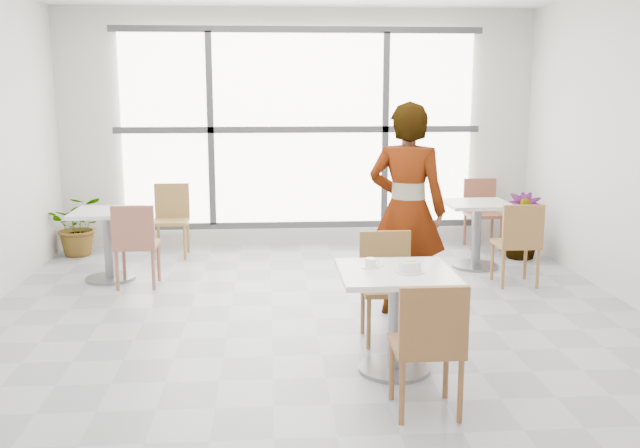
{
  "coord_description": "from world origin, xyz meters",
  "views": [
    {
      "loc": [
        -0.38,
        -5.62,
        2.02
      ],
      "look_at": [
        0.0,
        -0.3,
        1.0
      ],
      "focal_mm": 40.06,
      "sensor_mm": 36.0,
      "label": 1
    }
  ],
  "objects": [
    {
      "name": "wall_back",
      "position": [
        0.0,
        3.5,
        1.5
      ],
      "size": [
        6.0,
        0.0,
        6.0
      ],
      "primitive_type": "plane",
      "rotation": [
        1.57,
        0.0,
        0.0
      ],
      "color": "silver",
      "rests_on": "ground"
    },
    {
      "name": "window",
      "position": [
        0.0,
        3.44,
        1.5
      ],
      "size": [
        4.6,
        0.07,
        2.52
      ],
      "color": "white",
      "rests_on": "ground"
    },
    {
      "name": "main_table",
      "position": [
        0.51,
        -0.78,
        0.52
      ],
      "size": [
        0.8,
        0.8,
        0.75
      ],
      "color": "white",
      "rests_on": "ground"
    },
    {
      "name": "plant_right",
      "position": [
        2.62,
        2.56,
        0.39
      ],
      "size": [
        0.57,
        0.57,
        0.78
      ],
      "primitive_type": "imported",
      "rotation": [
        0.0,
        0.0,
        -0.36
      ],
      "color": "#468E47",
      "rests_on": "ground"
    },
    {
      "name": "chair_far",
      "position": [
        0.56,
        -0.07,
        0.5
      ],
      "size": [
        0.42,
        0.42,
        0.87
      ],
      "color": "olive",
      "rests_on": "ground"
    },
    {
      "name": "coffee_cup",
      "position": [
        0.34,
        -0.68,
        0.78
      ],
      "size": [
        0.16,
        0.13,
        0.07
      ],
      "color": "white",
      "rests_on": "main_table"
    },
    {
      "name": "bg_chair_left_far",
      "position": [
        -1.57,
        3.02,
        0.5
      ],
      "size": [
        0.42,
        0.42,
        0.87
      ],
      "color": "olive",
      "rests_on": "ground"
    },
    {
      "name": "bg_chair_left_near",
      "position": [
        -1.74,
        1.57,
        0.5
      ],
      "size": [
        0.42,
        0.42,
        0.87
      ],
      "rotation": [
        0.0,
        0.0,
        3.14
      ],
      "color": "#965C48",
      "rests_on": "ground"
    },
    {
      "name": "wall_front",
      "position": [
        0.0,
        -3.5,
        1.5
      ],
      "size": [
        6.0,
        0.0,
        6.0
      ],
      "primitive_type": "plane",
      "rotation": [
        -1.57,
        0.0,
        0.0
      ],
      "color": "silver",
      "rests_on": "ground"
    },
    {
      "name": "chair_near",
      "position": [
        0.58,
        -1.52,
        0.5
      ],
      "size": [
        0.42,
        0.42,
        0.87
      ],
      "rotation": [
        0.0,
        0.0,
        3.14
      ],
      "color": "brown",
      "rests_on": "ground"
    },
    {
      "name": "floor",
      "position": [
        0.0,
        0.0,
        0.0
      ],
      "size": [
        7.0,
        7.0,
        0.0
      ],
      "primitive_type": "plane",
      "color": "#9E9EA5",
      "rests_on": "ground"
    },
    {
      "name": "bg_table_right",
      "position": [
        1.96,
        2.16,
        0.49
      ],
      "size": [
        0.7,
        0.7,
        0.75
      ],
      "color": "silver",
      "rests_on": "ground"
    },
    {
      "name": "oatmeal_bowl",
      "position": [
        0.59,
        -0.84,
        0.79
      ],
      "size": [
        0.21,
        0.21,
        0.09
      ],
      "color": "white",
      "rests_on": "main_table"
    },
    {
      "name": "person",
      "position": [
        0.83,
        0.53,
        0.95
      ],
      "size": [
        0.82,
        0.69,
        1.91
      ],
      "primitive_type": "imported",
      "rotation": [
        0.0,
        0.0,
        2.75
      ],
      "color": "black",
      "rests_on": "ground"
    },
    {
      "name": "bg_chair_right_near",
      "position": [
        2.16,
        1.34,
        0.5
      ],
      "size": [
        0.42,
        0.42,
        0.87
      ],
      "rotation": [
        0.0,
        0.0,
        3.14
      ],
      "color": "olive",
      "rests_on": "ground"
    },
    {
      "name": "plant_left",
      "position": [
        -2.7,
        3.1,
        0.37
      ],
      "size": [
        0.75,
        0.68,
        0.74
      ],
      "primitive_type": "imported",
      "rotation": [
        0.0,
        0.0,
        0.17
      ],
      "color": "#5C8745",
      "rests_on": "ground"
    },
    {
      "name": "bg_table_left",
      "position": [
        -2.09,
        1.91,
        0.49
      ],
      "size": [
        0.7,
        0.7,
        0.75
      ],
      "color": "white",
      "rests_on": "ground"
    },
    {
      "name": "bg_chair_right_far",
      "position": [
        2.33,
        3.22,
        0.5
      ],
      "size": [
        0.42,
        0.42,
        0.87
      ],
      "color": "brown",
      "rests_on": "ground"
    }
  ]
}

